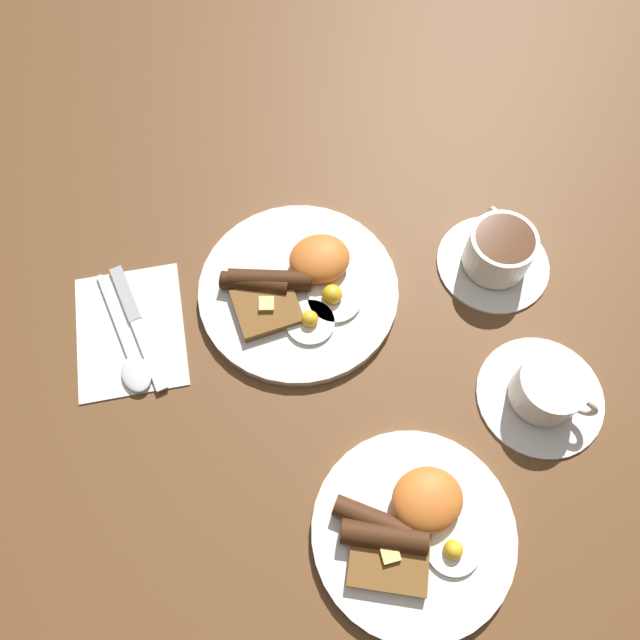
# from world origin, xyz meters

# --- Properties ---
(ground_plane) EXTENTS (3.00, 3.00, 0.00)m
(ground_plane) POSITION_xyz_m (0.00, 0.00, 0.00)
(ground_plane) COLOR brown
(breakfast_plate_near) EXTENTS (0.28, 0.28, 0.05)m
(breakfast_plate_near) POSITION_xyz_m (-0.00, -0.00, 0.01)
(breakfast_plate_near) COLOR silver
(breakfast_plate_near) RESTS_ON ground_plane
(breakfast_plate_far) EXTENTS (0.24, 0.24, 0.05)m
(breakfast_plate_far) POSITION_xyz_m (-0.04, 0.34, 0.02)
(breakfast_plate_far) COLOR silver
(breakfast_plate_far) RESTS_ON ground_plane
(teacup_near) EXTENTS (0.16, 0.16, 0.07)m
(teacup_near) POSITION_xyz_m (-0.28, 0.04, 0.03)
(teacup_near) COLOR silver
(teacup_near) RESTS_ON ground_plane
(teacup_far) EXTENTS (0.16, 0.16, 0.06)m
(teacup_far) POSITION_xyz_m (-0.25, 0.24, 0.03)
(teacup_far) COLOR silver
(teacup_far) RESTS_ON ground_plane
(napkin) EXTENTS (0.16, 0.20, 0.01)m
(napkin) POSITION_xyz_m (0.23, -0.01, 0.00)
(napkin) COLOR white
(napkin) RESTS_ON ground_plane
(knife) EXTENTS (0.04, 0.20, 0.01)m
(knife) POSITION_xyz_m (0.22, -0.02, 0.01)
(knife) COLOR silver
(knife) RESTS_ON napkin
(spoon) EXTENTS (0.05, 0.19, 0.01)m
(spoon) POSITION_xyz_m (0.24, 0.04, 0.01)
(spoon) COLOR silver
(spoon) RESTS_ON napkin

